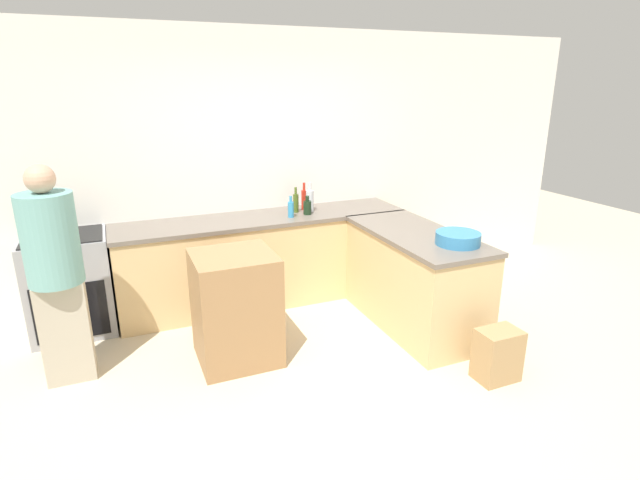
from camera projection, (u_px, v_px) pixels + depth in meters
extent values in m
plane|color=beige|center=(333.00, 386.00, 3.74)|extent=(14.00, 14.00, 0.00)
cube|color=white|center=(252.00, 166.00, 5.13)|extent=(8.00, 0.06, 2.70)
cube|color=#D6B27A|center=(265.00, 261.00, 5.11)|extent=(2.87, 0.63, 0.86)
cube|color=#6B6056|center=(263.00, 218.00, 4.97)|extent=(2.90, 0.66, 0.04)
cube|color=#D6B27A|center=(414.00, 281.00, 4.59)|extent=(0.66, 1.49, 0.86)
cube|color=#6B6056|center=(417.00, 234.00, 4.45)|extent=(0.69, 1.52, 0.04)
cube|color=#99999E|center=(70.00, 285.00, 4.45)|extent=(0.69, 0.59, 0.90)
cube|color=black|center=(71.00, 312.00, 4.22)|extent=(0.58, 0.01, 0.50)
cube|color=black|center=(62.00, 236.00, 4.31)|extent=(0.63, 0.55, 0.01)
cube|color=#997047|center=(236.00, 308.00, 3.99)|extent=(0.63, 0.61, 0.91)
cylinder|color=teal|center=(458.00, 238.00, 4.10)|extent=(0.37, 0.37, 0.10)
cylinder|color=#475B1E|center=(296.00, 203.00, 5.11)|extent=(0.06, 0.06, 0.19)
cylinder|color=#475B1E|center=(296.00, 191.00, 5.07)|extent=(0.03, 0.03, 0.07)
cylinder|color=silver|center=(310.00, 201.00, 5.13)|extent=(0.08, 0.08, 0.22)
cylinder|color=silver|center=(310.00, 186.00, 5.08)|extent=(0.04, 0.04, 0.09)
cylinder|color=black|center=(307.00, 208.00, 5.03)|extent=(0.08, 0.08, 0.14)
cylinder|color=black|center=(307.00, 199.00, 5.00)|extent=(0.04, 0.04, 0.05)
cylinder|color=#338CBF|center=(291.00, 210.00, 4.92)|extent=(0.06, 0.06, 0.15)
cylinder|color=#338CBF|center=(291.00, 199.00, 4.89)|extent=(0.03, 0.03, 0.06)
cylinder|color=red|center=(304.00, 200.00, 5.21)|extent=(0.06, 0.06, 0.20)
cylinder|color=red|center=(304.00, 187.00, 5.17)|extent=(0.03, 0.03, 0.08)
cube|color=#ADA38E|center=(66.00, 331.00, 3.73)|extent=(0.34, 0.21, 0.79)
cylinder|color=#6BA39E|center=(50.00, 239.00, 3.51)|extent=(0.38, 0.38, 0.66)
sphere|color=tan|center=(40.00, 179.00, 3.38)|extent=(0.20, 0.20, 0.20)
cube|color=#A88456|center=(497.00, 355.00, 3.78)|extent=(0.32, 0.23, 0.41)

